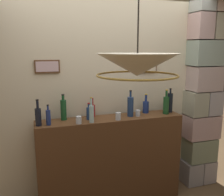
# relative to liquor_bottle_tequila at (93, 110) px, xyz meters

# --- Properties ---
(panelled_rear_partition) EXTENTS (3.14, 0.15, 2.75)m
(panelled_rear_partition) POSITION_rel_liquor_bottle_tequila_xyz_m (0.20, 0.14, 0.27)
(panelled_rear_partition) COLOR beige
(panelled_rear_partition) RESTS_ON ground
(stone_pillar) EXTENTS (0.47, 0.33, 2.68)m
(stone_pillar) POSITION_rel_liquor_bottle_tequila_xyz_m (1.54, 0.00, 0.16)
(stone_pillar) COLOR #A7A2A2
(stone_pillar) RESTS_ON ground
(bar_shelf_unit) EXTENTS (1.75, 0.33, 1.10)m
(bar_shelf_unit) POSITION_rel_liquor_bottle_tequila_xyz_m (0.20, -0.10, -0.63)
(bar_shelf_unit) COLOR brown
(bar_shelf_unit) RESTS_ON ground
(liquor_bottle_tequila) EXTENTS (0.06, 0.06, 0.23)m
(liquor_bottle_tequila) POSITION_rel_liquor_bottle_tequila_xyz_m (0.00, 0.00, 0.00)
(liquor_bottle_tequila) COLOR maroon
(liquor_bottle_tequila) RESTS_ON bar_shelf_unit
(liquor_bottle_rum) EXTENTS (0.07, 0.07, 0.31)m
(liquor_bottle_rum) POSITION_rel_liquor_bottle_tequila_xyz_m (1.00, -0.08, 0.05)
(liquor_bottle_rum) COLOR black
(liquor_bottle_rum) RESTS_ON bar_shelf_unit
(liquor_bottle_whiskey) EXTENTS (0.05, 0.05, 0.29)m
(liquor_bottle_whiskey) POSITION_rel_liquor_bottle_tequila_xyz_m (-0.06, -0.21, 0.03)
(liquor_bottle_whiskey) COLOR silver
(liquor_bottle_whiskey) RESTS_ON bar_shelf_unit
(liquor_bottle_mezcal) EXTENTS (0.05, 0.05, 0.22)m
(liquor_bottle_mezcal) POSITION_rel_liquor_bottle_tequila_xyz_m (-0.52, -0.16, 0.01)
(liquor_bottle_mezcal) COLOR navy
(liquor_bottle_mezcal) RESTS_ON bar_shelf_unit
(liquor_bottle_scotch) EXTENTS (0.06, 0.06, 0.20)m
(liquor_bottle_scotch) POSITION_rel_liquor_bottle_tequila_xyz_m (-0.07, -0.09, -0.00)
(liquor_bottle_scotch) COLOR navy
(liquor_bottle_scotch) RESTS_ON bar_shelf_unit
(liquor_bottle_vodka) EXTENTS (0.07, 0.07, 0.30)m
(liquor_bottle_vodka) POSITION_rel_liquor_bottle_tequila_xyz_m (-0.35, -0.02, 0.04)
(liquor_bottle_vodka) COLOR #194E26
(liquor_bottle_vodka) RESTS_ON bar_shelf_unit
(liquor_bottle_port) EXTENTS (0.08, 0.08, 0.32)m
(liquor_bottle_port) POSITION_rel_liquor_bottle_tequila_xyz_m (0.44, -0.10, 0.04)
(liquor_bottle_port) COLOR navy
(liquor_bottle_port) RESTS_ON bar_shelf_unit
(liquor_bottle_amaro) EXTENTS (0.06, 0.06, 0.29)m
(liquor_bottle_amaro) POSITION_rel_liquor_bottle_tequila_xyz_m (-0.63, -0.16, 0.03)
(liquor_bottle_amaro) COLOR black
(liquor_bottle_amaro) RESTS_ON bar_shelf_unit
(liquor_bottle_gin) EXTENTS (0.07, 0.07, 0.31)m
(liquor_bottle_gin) POSITION_rel_liquor_bottle_tequila_xyz_m (0.91, -0.14, 0.04)
(liquor_bottle_gin) COLOR #1A4922
(liquor_bottle_gin) RESTS_ON bar_shelf_unit
(liquor_bottle_rye) EXTENTS (0.08, 0.08, 0.25)m
(liquor_bottle_rye) POSITION_rel_liquor_bottle_tequila_xyz_m (0.69, -0.01, 0.00)
(liquor_bottle_rye) COLOR navy
(liquor_bottle_rye) RESTS_ON bar_shelf_unit
(glass_tumbler_rocks) EXTENTS (0.06, 0.06, 0.09)m
(glass_tumbler_rocks) POSITION_rel_liquor_bottle_tequila_xyz_m (0.25, -0.20, -0.04)
(glass_tumbler_rocks) COLOR silver
(glass_tumbler_rocks) RESTS_ON bar_shelf_unit
(glass_tumbler_highball) EXTENTS (0.06, 0.06, 0.08)m
(glass_tumbler_highball) POSITION_rel_liquor_bottle_tequila_xyz_m (-0.21, -0.21, -0.04)
(glass_tumbler_highball) COLOR silver
(glass_tumbler_highball) RESTS_ON bar_shelf_unit
(glass_tumbler_shot) EXTENTS (0.06, 0.06, 0.07)m
(glass_tumbler_shot) POSITION_rel_liquor_bottle_tequila_xyz_m (0.54, -0.12, -0.04)
(glass_tumbler_shot) COLOR silver
(glass_tumbler_shot) RESTS_ON bar_shelf_unit
(pendant_lamp) EXTENTS (0.64, 0.64, 0.56)m
(pendant_lamp) POSITION_rel_liquor_bottle_tequila_xyz_m (0.12, -1.03, 0.60)
(pendant_lamp) COLOR #EFE5C6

